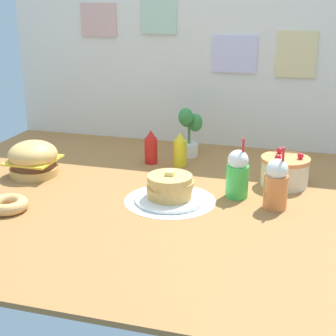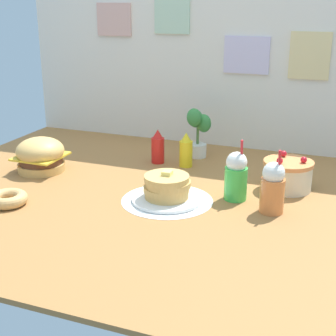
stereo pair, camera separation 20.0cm
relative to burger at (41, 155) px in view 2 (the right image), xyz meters
name	(u,v)px [view 2 (the right image)]	position (x,y,z in m)	size (l,w,h in m)	color
ground_plane	(147,197)	(0.63, -0.10, -0.09)	(2.24, 1.78, 0.02)	#9E6B38
back_wall	(208,53)	(0.63, 0.78, 0.45)	(2.24, 0.04, 1.05)	silver
doily_mat	(167,200)	(0.74, -0.14, -0.08)	(0.40, 0.40, 0.00)	white
burger	(41,155)	(0.00, 0.00, 0.00)	(0.24, 0.24, 0.17)	#DBA859
pancake_stack	(167,189)	(0.74, -0.14, -0.03)	(0.31, 0.31, 0.13)	white
layer_cake	(288,175)	(1.20, 0.19, -0.01)	(0.23, 0.23, 0.16)	beige
ketchup_bottle	(158,147)	(0.50, 0.33, 0.00)	(0.07, 0.07, 0.18)	red
mustard_bottle	(186,151)	(0.66, 0.33, 0.00)	(0.07, 0.07, 0.18)	yellow
cream_soda_cup	(236,176)	(1.00, -0.01, 0.02)	(0.10, 0.10, 0.27)	green
orange_float_cup	(273,188)	(1.18, -0.09, 0.02)	(0.10, 0.10, 0.27)	orange
donut_pink_glaze	(8,199)	(0.12, -0.42, -0.06)	(0.17, 0.17, 0.05)	tan
potted_plant	(198,131)	(0.66, 0.51, 0.07)	(0.13, 0.11, 0.28)	white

